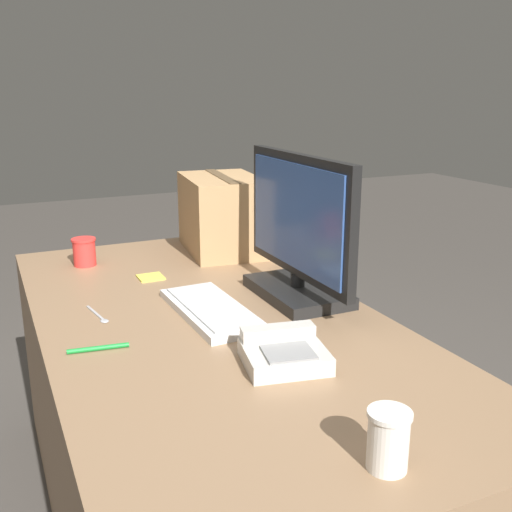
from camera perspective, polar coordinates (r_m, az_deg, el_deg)
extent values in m
cube|color=#8C6B4C|center=(1.85, -4.25, -16.23)|extent=(1.80, 0.90, 0.73)
cube|color=black|center=(1.83, 3.98, -3.38)|extent=(0.35, 0.21, 0.04)
cylinder|color=black|center=(1.81, 4.00, -2.29)|extent=(0.04, 0.04, 0.04)
cube|color=black|center=(1.76, 4.13, 3.86)|extent=(0.58, 0.03, 0.36)
cube|color=#2D4C8C|center=(1.75, 3.64, 3.81)|extent=(0.53, 0.01, 0.31)
cube|color=silver|center=(1.70, -4.30, -5.18)|extent=(0.41, 0.18, 0.02)
cube|color=silver|center=(1.69, -4.31, -4.74)|extent=(0.38, 0.15, 0.01)
cube|color=beige|center=(1.40, 2.73, -9.52)|extent=(0.21, 0.22, 0.04)
cube|color=beige|center=(1.43, 2.09, -7.25)|extent=(0.08, 0.18, 0.03)
cube|color=gray|center=(1.36, 3.11, -9.16)|extent=(0.12, 0.13, 0.01)
cylinder|color=red|center=(2.22, -16.03, 0.27)|extent=(0.08, 0.08, 0.09)
cylinder|color=red|center=(2.21, -16.12, 1.51)|extent=(0.09, 0.09, 0.01)
cylinder|color=white|center=(1.07, 12.46, -16.94)|extent=(0.07, 0.07, 0.10)
cylinder|color=white|center=(1.04, 12.64, -14.47)|extent=(0.08, 0.08, 0.01)
cube|color=#B2B2B7|center=(1.76, -15.08, -5.25)|extent=(0.12, 0.03, 0.00)
ellipsoid|color=#B2B2B7|center=(1.69, -14.23, -6.01)|extent=(0.03, 0.03, 0.00)
cube|color=tan|center=(2.31, -3.21, 4.00)|extent=(0.43, 0.31, 0.29)
cube|color=brown|center=(2.28, -3.27, 7.59)|extent=(0.39, 0.09, 0.00)
cylinder|color=#198C33|center=(1.52, -14.79, -8.49)|extent=(0.03, 0.15, 0.01)
cube|color=#E5DB4C|center=(2.03, -10.00, -2.00)|extent=(0.08, 0.08, 0.01)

